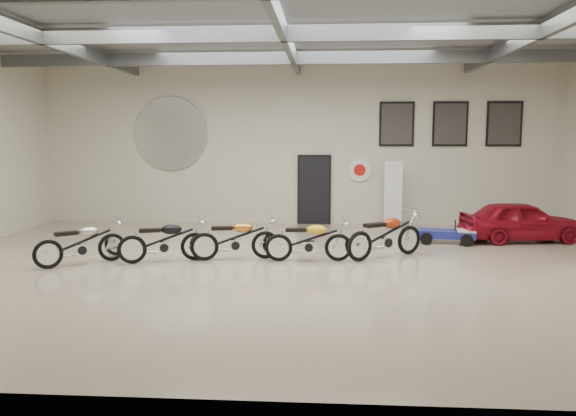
# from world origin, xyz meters

# --- Properties ---
(floor) EXTENTS (16.00, 12.00, 0.01)m
(floor) POSITION_xyz_m (0.00, 0.00, 0.00)
(floor) COLOR tan
(floor) RESTS_ON ground
(ceiling) EXTENTS (16.00, 12.00, 0.01)m
(ceiling) POSITION_xyz_m (0.00, 0.00, 5.00)
(ceiling) COLOR gray
(ceiling) RESTS_ON back_wall
(back_wall) EXTENTS (16.00, 0.02, 5.00)m
(back_wall) POSITION_xyz_m (0.00, 6.00, 2.50)
(back_wall) COLOR beige
(back_wall) RESTS_ON floor
(ceiling_beams) EXTENTS (15.80, 11.80, 0.32)m
(ceiling_beams) POSITION_xyz_m (0.00, 0.00, 4.75)
(ceiling_beams) COLOR #515558
(ceiling_beams) RESTS_ON ceiling
(door) EXTENTS (0.92, 0.08, 2.10)m
(door) POSITION_xyz_m (0.50, 5.95, 1.05)
(door) COLOR black
(door) RESTS_ON back_wall
(logo_plaque) EXTENTS (2.30, 0.06, 1.16)m
(logo_plaque) POSITION_xyz_m (-4.00, 5.95, 2.80)
(logo_plaque) COLOR silver
(logo_plaque) RESTS_ON back_wall
(poster_left) EXTENTS (1.05, 0.08, 1.35)m
(poster_left) POSITION_xyz_m (3.00, 5.96, 3.10)
(poster_left) COLOR black
(poster_left) RESTS_ON back_wall
(poster_mid) EXTENTS (1.05, 0.08, 1.35)m
(poster_mid) POSITION_xyz_m (4.60, 5.96, 3.10)
(poster_mid) COLOR black
(poster_mid) RESTS_ON back_wall
(poster_right) EXTENTS (1.05, 0.08, 1.35)m
(poster_right) POSITION_xyz_m (6.20, 5.96, 3.10)
(poster_right) COLOR black
(poster_right) RESTS_ON back_wall
(oil_sign) EXTENTS (0.72, 0.10, 0.72)m
(oil_sign) POSITION_xyz_m (1.90, 5.95, 1.70)
(oil_sign) COLOR white
(oil_sign) RESTS_ON back_wall
(banner_stand) EXTENTS (0.56, 0.30, 1.96)m
(banner_stand) POSITION_xyz_m (2.89, 5.50, 0.98)
(banner_stand) COLOR white
(banner_stand) RESTS_ON floor
(motorcycle_silver) EXTENTS (1.84, 1.65, 0.98)m
(motorcycle_silver) POSITION_xyz_m (-4.34, -0.06, 0.49)
(motorcycle_silver) COLOR silver
(motorcycle_silver) RESTS_ON floor
(motorcycle_black) EXTENTS (2.00, 1.20, 0.99)m
(motorcycle_black) POSITION_xyz_m (-2.66, 0.33, 0.50)
(motorcycle_black) COLOR silver
(motorcycle_black) RESTS_ON floor
(motorcycle_gold) EXTENTS (2.01, 1.02, 1.00)m
(motorcycle_gold) POSITION_xyz_m (-1.14, 0.66, 0.50)
(motorcycle_gold) COLOR silver
(motorcycle_gold) RESTS_ON floor
(motorcycle_yellow) EXTENTS (1.92, 0.73, 0.98)m
(motorcycle_yellow) POSITION_xyz_m (0.49, 0.61, 0.49)
(motorcycle_yellow) COLOR silver
(motorcycle_yellow) RESTS_ON floor
(motorcycle_red) EXTENTS (2.07, 1.73, 1.08)m
(motorcycle_red) POSITION_xyz_m (2.20, 1.08, 0.54)
(motorcycle_red) COLOR silver
(motorcycle_red) RESTS_ON floor
(go_kart) EXTENTS (1.85, 1.06, 0.63)m
(go_kart) POSITION_xyz_m (4.10, 2.93, 0.32)
(go_kart) COLOR navy
(go_kart) RESTS_ON floor
(vintage_car) EXTENTS (1.69, 3.26, 1.06)m
(vintage_car) POSITION_xyz_m (5.96, 3.38, 0.53)
(vintage_car) COLOR maroon
(vintage_car) RESTS_ON floor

